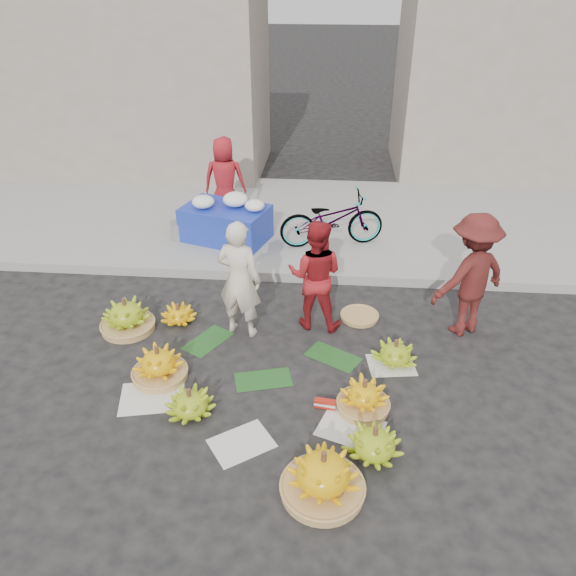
# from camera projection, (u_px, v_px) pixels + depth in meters

# --- Properties ---
(ground) EXTENTS (80.00, 80.00, 0.00)m
(ground) POSITION_uv_depth(u_px,v_px,m) (274.00, 369.00, 6.67)
(ground) COLOR black
(ground) RESTS_ON ground
(curb) EXTENTS (40.00, 0.25, 0.15)m
(curb) POSITION_uv_depth(u_px,v_px,m) (289.00, 274.00, 8.52)
(curb) COLOR gray
(curb) RESTS_ON ground
(sidewalk) EXTENTS (40.00, 4.00, 0.12)m
(sidewalk) POSITION_uv_depth(u_px,v_px,m) (298.00, 220.00, 10.33)
(sidewalk) COLOR gray
(sidewalk) RESTS_ON ground
(building_left) EXTENTS (6.00, 3.00, 4.00)m
(building_left) POSITION_uv_depth(u_px,v_px,m) (123.00, 77.00, 12.12)
(building_left) COLOR gray
(building_left) RESTS_ON sidewalk
(building_right) EXTENTS (5.00, 3.00, 5.00)m
(building_right) POSITION_uv_depth(u_px,v_px,m) (525.00, 53.00, 11.69)
(building_right) COLOR gray
(building_right) RESTS_ON sidewalk
(newspaper_scatter) EXTENTS (3.20, 1.80, 0.00)m
(newspaper_scatter) POSITION_uv_depth(u_px,v_px,m) (266.00, 416.00, 5.98)
(newspaper_scatter) COLOR silver
(newspaper_scatter) RESTS_ON ground
(banana_leaves) EXTENTS (2.00, 1.00, 0.00)m
(banana_leaves) POSITION_uv_depth(u_px,v_px,m) (267.00, 358.00, 6.85)
(banana_leaves) COLOR #174718
(banana_leaves) RESTS_ON ground
(banana_bunch_0) EXTENTS (0.63, 0.63, 0.44)m
(banana_bunch_0) POSITION_uv_depth(u_px,v_px,m) (159.00, 365.00, 6.45)
(banana_bunch_0) COLOR #AA7E47
(banana_bunch_0) RESTS_ON ground
(banana_bunch_1) EXTENTS (0.68, 0.68, 0.33)m
(banana_bunch_1) POSITION_uv_depth(u_px,v_px,m) (190.00, 403.00, 5.95)
(banana_bunch_1) COLOR #769E16
(banana_bunch_1) RESTS_ON ground
(banana_bunch_2) EXTENTS (0.91, 0.91, 0.51)m
(banana_bunch_2) POSITION_uv_depth(u_px,v_px,m) (323.00, 475.00, 5.03)
(banana_bunch_2) COLOR #AA7E47
(banana_bunch_2) RESTS_ON ground
(banana_bunch_3) EXTENTS (0.72, 0.72, 0.36)m
(banana_bunch_3) POSITION_uv_depth(u_px,v_px,m) (374.00, 443.00, 5.45)
(banana_bunch_3) COLOR #769E16
(banana_bunch_3) RESTS_ON ground
(banana_bunch_4) EXTENTS (0.56, 0.56, 0.40)m
(banana_bunch_4) POSITION_uv_depth(u_px,v_px,m) (364.00, 397.00, 6.00)
(banana_bunch_4) COLOR #AA7E47
(banana_bunch_4) RESTS_ON ground
(banana_bunch_5) EXTENTS (0.53, 0.53, 0.33)m
(banana_bunch_5) POSITION_uv_depth(u_px,v_px,m) (395.00, 353.00, 6.72)
(banana_bunch_5) COLOR #769E16
(banana_bunch_5) RESTS_ON ground
(banana_bunch_6) EXTENTS (0.69, 0.69, 0.47)m
(banana_bunch_6) POSITION_uv_depth(u_px,v_px,m) (126.00, 316.00, 7.29)
(banana_bunch_6) COLOR #AA7E47
(banana_bunch_6) RESTS_ON ground
(banana_bunch_7) EXTENTS (0.53, 0.53, 0.28)m
(banana_bunch_7) POSITION_uv_depth(u_px,v_px,m) (178.00, 315.00, 7.48)
(banana_bunch_7) COLOR yellow
(banana_bunch_7) RESTS_ON ground
(basket_spare) EXTENTS (0.64, 0.64, 0.06)m
(basket_spare) POSITION_uv_depth(u_px,v_px,m) (359.00, 316.00, 7.60)
(basket_spare) COLOR #AA7E47
(basket_spare) RESTS_ON ground
(incense_stack) EXTENTS (0.24, 0.11, 0.10)m
(incense_stack) POSITION_uv_depth(u_px,v_px,m) (325.00, 404.00, 6.08)
(incense_stack) COLOR #AB1E12
(incense_stack) RESTS_ON ground
(vendor_cream) EXTENTS (0.65, 0.51, 1.56)m
(vendor_cream) POSITION_uv_depth(u_px,v_px,m) (239.00, 280.00, 6.95)
(vendor_cream) COLOR beige
(vendor_cream) RESTS_ON ground
(vendor_red) EXTENTS (0.80, 0.66, 1.49)m
(vendor_red) POSITION_uv_depth(u_px,v_px,m) (315.00, 275.00, 7.12)
(vendor_red) COLOR #AD1A1E
(vendor_red) RESTS_ON ground
(man_striped) EXTENTS (1.22, 1.06, 1.64)m
(man_striped) POSITION_uv_depth(u_px,v_px,m) (471.00, 276.00, 6.97)
(man_striped) COLOR maroon
(man_striped) RESTS_ON ground
(flower_table) EXTENTS (1.56, 1.23, 0.79)m
(flower_table) POSITION_uv_depth(u_px,v_px,m) (226.00, 221.00, 9.32)
(flower_table) COLOR #182AA1
(flower_table) RESTS_ON sidewalk
(grey_bucket) EXTENTS (0.27, 0.27, 0.31)m
(grey_bucket) POSITION_uv_depth(u_px,v_px,m) (179.00, 230.00, 9.41)
(grey_bucket) COLOR slate
(grey_bucket) RESTS_ON sidewalk
(flower_vendor) EXTENTS (0.75, 0.51, 1.50)m
(flower_vendor) POSITION_uv_depth(u_px,v_px,m) (225.00, 180.00, 9.81)
(flower_vendor) COLOR #AD1A1E
(flower_vendor) RESTS_ON sidewalk
(bicycle) EXTENTS (0.97, 1.79, 0.89)m
(bicycle) POSITION_uv_depth(u_px,v_px,m) (332.00, 219.00, 9.08)
(bicycle) COLOR gray
(bicycle) RESTS_ON sidewalk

